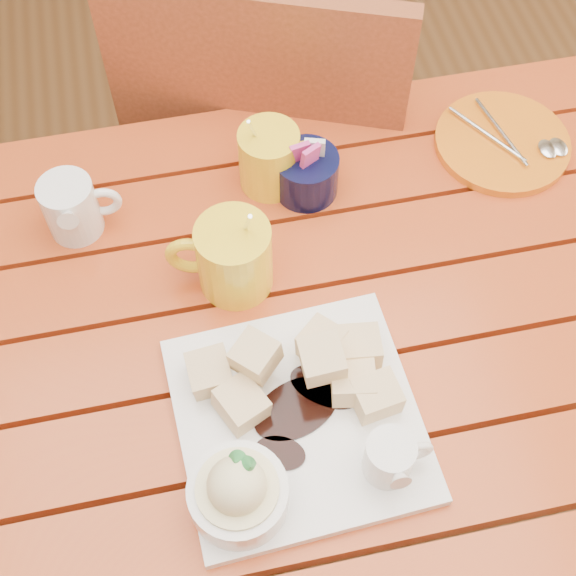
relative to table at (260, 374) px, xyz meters
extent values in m
plane|color=brown|center=(0.00, 0.00, -0.64)|extent=(5.00, 5.00, 0.00)
cube|color=#A72A15|center=(0.00, -0.23, 0.09)|extent=(1.20, 0.11, 0.03)
cube|color=#A72A15|center=(0.00, -0.11, 0.09)|extent=(1.20, 0.11, 0.03)
cube|color=#A72A15|center=(0.00, 0.00, 0.09)|extent=(1.20, 0.11, 0.03)
cube|color=#A72A15|center=(0.00, 0.11, 0.09)|extent=(1.20, 0.11, 0.03)
cube|color=#A72A15|center=(0.00, 0.23, 0.09)|extent=(1.20, 0.11, 0.03)
cube|color=#A72A15|center=(0.00, 0.34, 0.09)|extent=(1.20, 0.11, 0.03)
cube|color=#A72A15|center=(0.00, 0.36, 0.04)|extent=(1.12, 0.04, 0.08)
cylinder|color=#A72A15|center=(0.55, 0.35, -0.28)|extent=(0.06, 0.06, 0.72)
cube|color=white|center=(0.02, -0.12, 0.12)|extent=(0.29, 0.29, 0.02)
cube|color=gold|center=(-0.04, -0.10, 0.14)|extent=(0.07, 0.07, 0.04)
cube|color=gold|center=(-0.07, -0.05, 0.14)|extent=(0.05, 0.05, 0.04)
cube|color=gold|center=(0.12, -0.12, 0.14)|extent=(0.06, 0.06, 0.04)
cube|color=gold|center=(-0.01, -0.06, 0.18)|extent=(0.07, 0.07, 0.04)
cube|color=gold|center=(0.11, -0.06, 0.14)|extent=(0.06, 0.06, 0.04)
cube|color=gold|center=(0.06, -0.08, 0.18)|extent=(0.05, 0.05, 0.04)
cube|color=gold|center=(0.10, -0.10, 0.14)|extent=(0.06, 0.06, 0.04)
cube|color=gold|center=(0.07, -0.04, 0.14)|extent=(0.07, 0.07, 0.04)
cylinder|color=white|center=(-0.06, -0.21, 0.15)|extent=(0.11, 0.11, 0.04)
cylinder|color=#FFEFBB|center=(-0.06, -0.21, 0.16)|extent=(0.09, 0.09, 0.03)
sphere|color=#FFEFBB|center=(-0.06, -0.21, 0.18)|extent=(0.06, 0.06, 0.06)
cone|color=#287C38|center=(-0.04, -0.20, 0.21)|extent=(0.04, 0.04, 0.03)
cone|color=#287C38|center=(-0.06, -0.19, 0.20)|extent=(0.03, 0.03, 0.03)
cylinder|color=white|center=(0.11, -0.20, 0.15)|extent=(0.06, 0.06, 0.06)
cylinder|color=black|center=(0.11, -0.20, 0.18)|extent=(0.04, 0.04, 0.01)
cone|color=white|center=(0.11, -0.23, 0.18)|extent=(0.02, 0.02, 0.03)
torus|color=white|center=(0.14, -0.20, 0.16)|extent=(0.04, 0.01, 0.04)
cylinder|color=yellow|center=(-0.01, 0.09, 0.16)|extent=(0.10, 0.10, 0.11)
cylinder|color=black|center=(-0.01, 0.09, 0.21)|extent=(0.08, 0.08, 0.01)
torus|color=yellow|center=(-0.07, 0.10, 0.16)|extent=(0.07, 0.03, 0.07)
cylinder|color=silver|center=(0.00, 0.10, 0.20)|extent=(0.02, 0.07, 0.14)
cylinder|color=yellow|center=(0.06, 0.25, 0.15)|extent=(0.08, 0.08, 0.09)
cylinder|color=black|center=(0.06, 0.25, 0.19)|extent=(0.07, 0.07, 0.01)
torus|color=yellow|center=(0.11, 0.24, 0.15)|extent=(0.06, 0.02, 0.06)
cylinder|color=silver|center=(0.05, 0.25, 0.19)|extent=(0.03, 0.05, 0.12)
cylinder|color=white|center=(-0.21, 0.22, 0.15)|extent=(0.07, 0.07, 0.09)
cylinder|color=white|center=(-0.21, 0.22, 0.19)|extent=(0.06, 0.06, 0.01)
cone|color=white|center=(-0.21, 0.18, 0.18)|extent=(0.03, 0.03, 0.03)
torus|color=white|center=(-0.17, 0.22, 0.15)|extent=(0.05, 0.01, 0.05)
cylinder|color=black|center=(0.11, 0.22, 0.14)|extent=(0.09, 0.09, 0.07)
cube|color=#D3398F|center=(0.10, 0.22, 0.18)|extent=(0.03, 0.02, 0.04)
cube|color=white|center=(0.12, 0.22, 0.18)|extent=(0.03, 0.02, 0.04)
cube|color=#D3398F|center=(0.11, 0.21, 0.18)|extent=(0.03, 0.02, 0.04)
cylinder|color=orange|center=(0.41, 0.24, 0.11)|extent=(0.20, 0.20, 0.01)
cylinder|color=silver|center=(0.39, 0.25, 0.13)|extent=(0.08, 0.12, 0.01)
cylinder|color=silver|center=(0.41, 0.25, 0.13)|extent=(0.03, 0.14, 0.01)
ellipsoid|color=silver|center=(0.46, 0.21, 0.12)|extent=(0.03, 0.04, 0.01)
ellipsoid|color=silver|center=(0.48, 0.21, 0.12)|extent=(0.03, 0.04, 0.01)
cube|color=brown|center=(0.15, 0.58, -0.18)|extent=(0.58, 0.58, 0.03)
cylinder|color=brown|center=(0.40, 0.69, -0.42)|extent=(0.04, 0.04, 0.45)
cylinder|color=brown|center=(0.04, 0.83, -0.42)|extent=(0.04, 0.04, 0.45)
cylinder|color=brown|center=(0.26, 0.33, -0.42)|extent=(0.04, 0.04, 0.45)
cylinder|color=brown|center=(-0.10, 0.48, -0.42)|extent=(0.04, 0.04, 0.45)
cube|color=brown|center=(0.07, 0.39, 0.08)|extent=(0.43, 0.20, 0.47)
camera|label=1|loc=(-0.06, -0.48, 1.00)|focal=50.00mm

